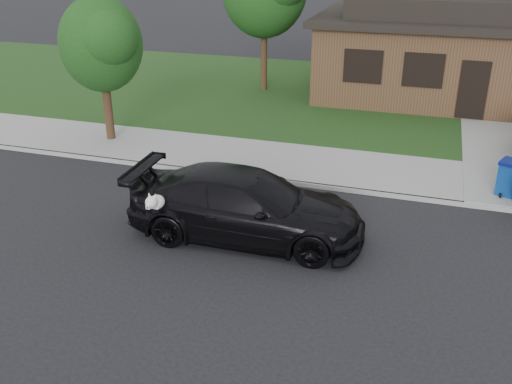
% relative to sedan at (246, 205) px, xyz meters
% --- Properties ---
extents(ground, '(120.00, 120.00, 0.00)m').
position_rel_sedan_xyz_m(ground, '(1.09, -0.33, -0.78)').
color(ground, black).
rests_on(ground, ground).
extents(sidewalk, '(60.00, 3.00, 0.12)m').
position_rel_sedan_xyz_m(sidewalk, '(1.09, 4.67, -0.72)').
color(sidewalk, gray).
rests_on(sidewalk, ground).
extents(curb, '(60.00, 0.12, 0.12)m').
position_rel_sedan_xyz_m(curb, '(1.09, 3.17, -0.72)').
color(curb, gray).
rests_on(curb, ground).
extents(lawn, '(60.00, 13.00, 0.13)m').
position_rel_sedan_xyz_m(lawn, '(1.09, 12.67, -0.72)').
color(lawn, '#193814').
rests_on(lawn, ground).
extents(sedan, '(5.46, 2.65, 1.56)m').
position_rel_sedan_xyz_m(sedan, '(0.00, 0.00, 0.00)').
color(sedan, black).
rests_on(sedan, ground).
extents(recycling_bin, '(0.75, 0.75, 0.95)m').
position_rel_sedan_xyz_m(recycling_bin, '(5.91, 3.97, -0.18)').
color(recycling_bin, navy).
rests_on(recycling_bin, sidewalk).
extents(house, '(12.60, 8.60, 4.65)m').
position_rel_sedan_xyz_m(house, '(5.09, 14.67, 1.35)').
color(house, '#422B1C').
rests_on(house, ground).
extents(tree_2, '(2.73, 2.60, 4.59)m').
position_rel_sedan_xyz_m(tree_2, '(-6.29, 4.78, 2.49)').
color(tree_2, '#332114').
rests_on(tree_2, ground).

